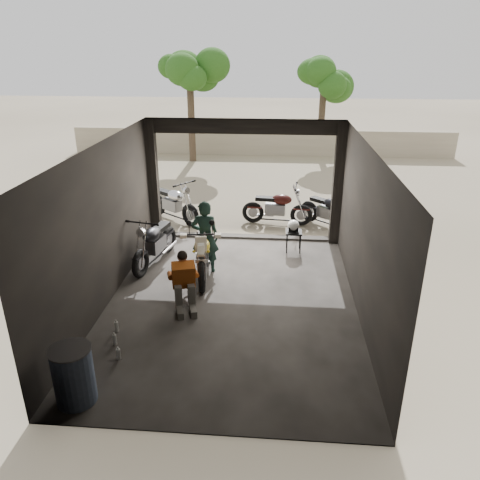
% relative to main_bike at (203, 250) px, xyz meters
% --- Properties ---
extents(ground, '(80.00, 80.00, 0.00)m').
position_rel_main_bike_xyz_m(ground, '(0.76, -1.16, -0.64)').
color(ground, '#7A6D56').
rests_on(ground, ground).
extents(garage, '(7.00, 7.13, 3.20)m').
position_rel_main_bike_xyz_m(garage, '(0.76, -0.61, 0.63)').
color(garage, '#2D2B28').
rests_on(garage, ground).
extents(boundary_wall, '(18.00, 0.30, 1.20)m').
position_rel_main_bike_xyz_m(boundary_wall, '(0.76, 12.84, -0.04)').
color(boundary_wall, gray).
rests_on(boundary_wall, ground).
extents(tree_left, '(2.20, 2.20, 5.60)m').
position_rel_main_bike_xyz_m(tree_left, '(-2.24, 11.34, 3.34)').
color(tree_left, '#382B1E').
rests_on(tree_left, ground).
extents(tree_right, '(2.20, 2.20, 5.00)m').
position_rel_main_bike_xyz_m(tree_right, '(3.56, 12.84, 2.91)').
color(tree_right, '#382B1E').
rests_on(tree_right, ground).
extents(main_bike, '(1.03, 2.02, 1.29)m').
position_rel_main_bike_xyz_m(main_bike, '(0.00, 0.00, 0.00)').
color(main_bike, '#F0E7CB').
rests_on(main_bike, ground).
extents(left_bike, '(1.15, 1.99, 1.27)m').
position_rel_main_bike_xyz_m(left_bike, '(-1.24, 0.58, -0.01)').
color(left_bike, black).
rests_on(left_bike, ground).
extents(outside_bike_a, '(1.96, 1.75, 1.27)m').
position_rel_main_bike_xyz_m(outside_bike_a, '(-1.44, 3.57, -0.01)').
color(outside_bike_a, black).
rests_on(outside_bike_a, ground).
extents(outside_bike_b, '(1.84, 0.89, 1.21)m').
position_rel_main_bike_xyz_m(outside_bike_b, '(1.63, 3.50, -0.04)').
color(outside_bike_b, '#40120F').
rests_on(outside_bike_b, ground).
extents(outside_bike_c, '(1.77, 1.72, 1.18)m').
position_rel_main_bike_xyz_m(outside_bike_c, '(3.09, 3.34, -0.05)').
color(outside_bike_c, black).
rests_on(outside_bike_c, ground).
extents(rider, '(0.62, 0.41, 1.71)m').
position_rel_main_bike_xyz_m(rider, '(0.02, 0.27, 0.21)').
color(rider, '#152B25').
rests_on(rider, ground).
extents(mechanic, '(0.80, 0.94, 1.17)m').
position_rel_main_bike_xyz_m(mechanic, '(-0.12, -1.49, -0.06)').
color(mechanic, '#BA5718').
rests_on(mechanic, ground).
extents(stool, '(0.40, 0.40, 0.55)m').
position_rel_main_bike_xyz_m(stool, '(2.07, 1.56, -0.17)').
color(stool, black).
rests_on(stool, ground).
extents(helmet, '(0.35, 0.36, 0.28)m').
position_rel_main_bike_xyz_m(helmet, '(2.05, 1.60, 0.05)').
color(helmet, white).
rests_on(helmet, stool).
extents(oil_drum, '(0.68, 0.68, 0.91)m').
position_rel_main_bike_xyz_m(oil_drum, '(-1.24, -4.16, -0.19)').
color(oil_drum, '#435370').
rests_on(oil_drum, ground).
extents(sign_post, '(0.75, 0.08, 2.24)m').
position_rel_main_bike_xyz_m(sign_post, '(3.88, 3.95, 0.85)').
color(sign_post, black).
rests_on(sign_post, ground).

